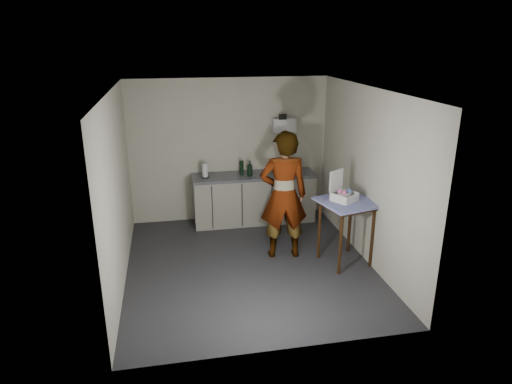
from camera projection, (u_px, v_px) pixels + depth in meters
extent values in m
plane|color=#29292E|center=(249.00, 265.00, 6.89)|extent=(4.00, 4.00, 0.00)
cube|color=beige|center=(229.00, 150.00, 8.31)|extent=(3.60, 0.02, 2.60)
cube|color=beige|center=(367.00, 176.00, 6.79)|extent=(0.02, 4.00, 2.60)
cube|color=beige|center=(118.00, 191.00, 6.14)|extent=(0.02, 4.00, 2.60)
cube|color=white|center=(248.00, 90.00, 6.05)|extent=(3.60, 4.00, 0.01)
cube|color=black|center=(254.00, 219.00, 8.53)|extent=(2.20, 0.52, 0.08)
cube|color=#A4A292|center=(254.00, 199.00, 8.40)|extent=(2.20, 0.58, 0.86)
cube|color=#50535B|center=(254.00, 176.00, 8.25)|extent=(2.24, 0.62, 0.05)
cube|color=black|center=(212.00, 208.00, 7.99)|extent=(0.02, 0.01, 0.80)
cube|color=black|center=(242.00, 206.00, 8.08)|extent=(0.02, 0.01, 0.80)
cube|color=black|center=(272.00, 204.00, 8.18)|extent=(0.01, 0.01, 0.80)
cube|color=black|center=(300.00, 202.00, 8.27)|extent=(0.02, 0.01, 0.80)
cube|color=white|center=(284.00, 125.00, 8.28)|extent=(0.42, 0.16, 0.24)
cube|color=white|center=(283.00, 132.00, 8.38)|extent=(0.30, 0.06, 0.04)
cube|color=black|center=(283.00, 117.00, 8.14)|extent=(0.14, 0.02, 0.10)
cylinder|color=#321B0B|center=(340.00, 245.00, 6.50)|extent=(0.05, 0.05, 0.91)
cylinder|color=#321B0B|center=(372.00, 238.00, 6.72)|extent=(0.05, 0.05, 0.91)
cylinder|color=#321B0B|center=(319.00, 231.00, 6.98)|extent=(0.05, 0.05, 0.91)
cylinder|color=#321B0B|center=(350.00, 225.00, 7.20)|extent=(0.05, 0.05, 0.91)
cube|color=#321B0B|center=(347.00, 205.00, 6.69)|extent=(0.81, 0.81, 0.04)
cube|color=#1B29A7|center=(347.00, 202.00, 6.68)|extent=(0.92, 0.92, 0.03)
imported|color=#B2A593|center=(284.00, 195.00, 6.89)|extent=(0.77, 0.54, 1.99)
imported|color=black|center=(250.00, 168.00, 8.10)|extent=(0.12, 0.12, 0.28)
cylinder|color=red|center=(250.00, 170.00, 8.27)|extent=(0.06, 0.06, 0.12)
cylinder|color=black|center=(242.00, 168.00, 8.18)|extent=(0.08, 0.08, 0.26)
cylinder|color=black|center=(205.00, 177.00, 8.05)|extent=(0.14, 0.14, 0.01)
cylinder|color=white|center=(205.00, 170.00, 8.01)|extent=(0.10, 0.10, 0.24)
cube|color=silver|center=(292.00, 172.00, 8.37)|extent=(0.37, 0.28, 0.02)
cylinder|color=silver|center=(285.00, 167.00, 8.19)|extent=(0.01, 0.01, 0.24)
cylinder|color=silver|center=(303.00, 166.00, 8.24)|extent=(0.01, 0.01, 0.24)
cylinder|color=silver|center=(282.00, 164.00, 8.41)|extent=(0.01, 0.01, 0.24)
cylinder|color=silver|center=(299.00, 163.00, 8.47)|extent=(0.01, 0.01, 0.24)
cylinder|color=white|center=(287.00, 166.00, 8.32)|extent=(0.05, 0.20, 0.20)
cylinder|color=white|center=(291.00, 166.00, 8.33)|extent=(0.05, 0.20, 0.20)
cylinder|color=white|center=(295.00, 166.00, 8.34)|extent=(0.05, 0.20, 0.20)
cube|color=white|center=(344.00, 200.00, 6.69)|extent=(0.43, 0.43, 0.01)
cube|color=white|center=(353.00, 199.00, 6.57)|extent=(0.27, 0.17, 0.11)
cube|color=white|center=(336.00, 194.00, 6.77)|extent=(0.27, 0.17, 0.11)
cube|color=white|center=(338.00, 199.00, 6.57)|extent=(0.17, 0.27, 0.11)
cube|color=white|center=(350.00, 194.00, 6.77)|extent=(0.17, 0.27, 0.11)
cube|color=white|center=(336.00, 180.00, 6.71)|extent=(0.27, 0.18, 0.31)
cylinder|color=silver|center=(344.00, 196.00, 6.67)|extent=(0.21, 0.21, 0.11)
sphere|color=#FF5DB7|center=(345.00, 193.00, 6.59)|extent=(0.07, 0.07, 0.07)
sphere|color=#5484E4|center=(349.00, 191.00, 6.65)|extent=(0.07, 0.07, 0.07)
sphere|color=#5ADB78|center=(342.00, 190.00, 6.68)|extent=(0.07, 0.07, 0.07)
sphere|color=#FF5DB7|center=(340.00, 191.00, 6.65)|extent=(0.07, 0.07, 0.07)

